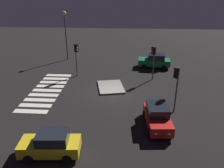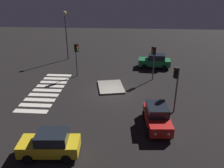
{
  "view_description": "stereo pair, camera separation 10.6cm",
  "coord_description": "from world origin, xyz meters",
  "views": [
    {
      "loc": [
        22.38,
        1.52,
        10.76
      ],
      "look_at": [
        0.0,
        0.0,
        1.0
      ],
      "focal_mm": 36.55,
      "sensor_mm": 36.0,
      "label": 1
    },
    {
      "loc": [
        22.37,
        1.63,
        10.76
      ],
      "look_at": [
        0.0,
        0.0,
        1.0
      ],
      "focal_mm": 36.55,
      "sensor_mm": 36.0,
      "label": 2
    }
  ],
  "objects": [
    {
      "name": "traffic_island",
      "position": [
        -1.23,
        -0.23,
        0.09
      ],
      "size": [
        4.16,
        3.45,
        0.18
      ],
      "color": "gray",
      "rests_on": "ground"
    },
    {
      "name": "crosswalk_near",
      "position": [
        0.0,
        -7.24,
        0.01
      ],
      "size": [
        9.9,
        3.2,
        0.02
      ],
      "color": "silver",
      "rests_on": "ground"
    },
    {
      "name": "traffic_light_north",
      "position": [
        3.66,
        5.87,
        3.27
      ],
      "size": [
        0.54,
        0.53,
        4.31
      ],
      "rotation": [
        0.0,
        0.0,
        -2.13
      ],
      "color": "#47474C",
      "rests_on": "ground"
    },
    {
      "name": "traffic_light_west",
      "position": [
        -3.96,
        4.64,
        3.16
      ],
      "size": [
        0.54,
        0.53,
        4.17
      ],
      "rotation": [
        0.0,
        0.0,
        -0.86
      ],
      "color": "#47474C",
      "rests_on": "ground"
    },
    {
      "name": "traffic_light_south",
      "position": [
        -4.51,
        -4.72,
        3.19
      ],
      "size": [
        0.54,
        0.54,
        4.21
      ],
      "rotation": [
        0.0,
        0.0,
        0.81
      ],
      "color": "#47474C",
      "rests_on": "ground"
    },
    {
      "name": "car_red",
      "position": [
        6.17,
        4.14,
        0.9
      ],
      "size": [
        4.3,
        2.22,
        1.82
      ],
      "rotation": [
        0.0,
        0.0,
        0.07
      ],
      "color": "red",
      "rests_on": "ground"
    },
    {
      "name": "car_yellow",
      "position": [
        10.19,
        -3.47,
        0.88
      ],
      "size": [
        2.15,
        4.2,
        1.78
      ],
      "rotation": [
        0.0,
        0.0,
        -1.5
      ],
      "color": "gold",
      "rests_on": "ground"
    },
    {
      "name": "car_green",
      "position": [
        -8.66,
        5.42,
        0.95
      ],
      "size": [
        2.34,
        4.54,
        1.93
      ],
      "rotation": [
        0.0,
        0.0,
        -1.65
      ],
      "color": "#196B38",
      "rests_on": "ground"
    },
    {
      "name": "ground_plane",
      "position": [
        0.0,
        0.0,
        0.0
      ],
      "size": [
        80.0,
        80.0,
        0.0
      ],
      "primitive_type": "plane",
      "color": "black"
    },
    {
      "name": "street_lamp",
      "position": [
        -11.65,
        -7.8,
        5.01
      ],
      "size": [
        0.56,
        0.56,
        7.3
      ],
      "color": "#47474C",
      "rests_on": "ground"
    }
  ]
}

